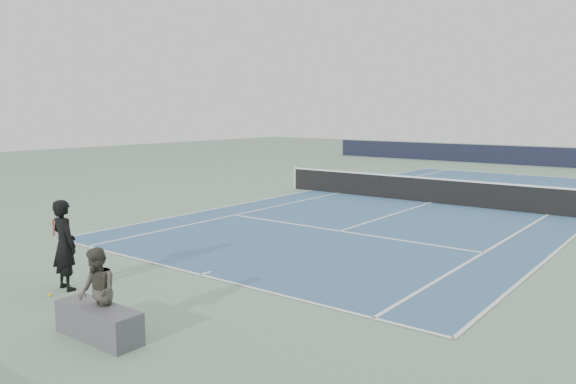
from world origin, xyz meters
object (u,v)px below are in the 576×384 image
Objects in this scene: tennis_net at (431,190)px; tennis_ball at (50,295)px; tennis_player at (64,245)px; spectator_bench at (98,306)px.

tennis_net is 14.60m from tennis_ball.
tennis_player reaches higher than tennis_net.
spectator_bench is at bearing -85.49° from tennis_net.
tennis_player reaches higher than tennis_ball.
tennis_player is at bearing -95.59° from tennis_net.
tennis_net is at bearing 85.17° from tennis_ball.
spectator_bench reaches higher than tennis_net.
tennis_net is 7.83× the size of spectator_bench.
tennis_player is 0.96m from tennis_ball.
tennis_ball is at bearing -94.83° from tennis_net.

